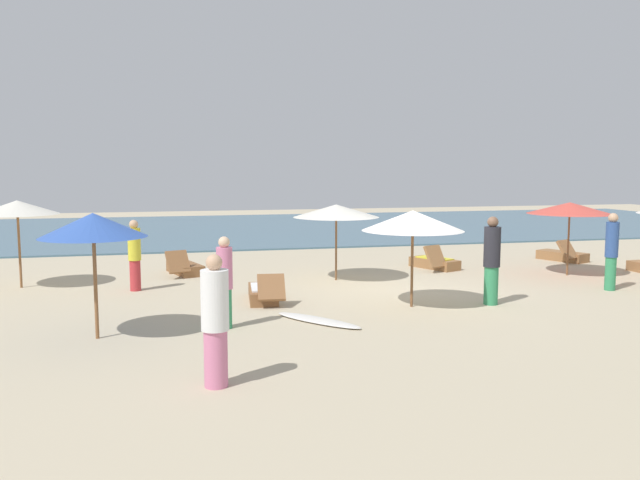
{
  "coord_description": "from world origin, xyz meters",
  "views": [
    {
      "loc": [
        -5.37,
        -13.19,
        2.92
      ],
      "look_at": [
        -1.62,
        2.33,
        1.1
      ],
      "focal_mm": 36.28,
      "sensor_mm": 36.0,
      "label": 1
    }
  ],
  "objects_px": {
    "umbrella_3": "(17,208)",
    "lounger_6": "(434,262)",
    "person_1": "(492,260)",
    "person_4": "(612,251)",
    "umbrella_6": "(570,208)",
    "person_3": "(225,282)",
    "person_2": "(215,321)",
    "umbrella_5": "(93,225)",
    "lounger_1": "(563,255)",
    "umbrella_2": "(413,221)",
    "umbrella_4": "(336,211)",
    "surfboard": "(318,320)",
    "person_0": "(135,255)",
    "lounger_4": "(185,268)",
    "lounger_2": "(264,293)"
  },
  "relations": [
    {
      "from": "umbrella_4",
      "to": "surfboard",
      "type": "height_order",
      "value": "umbrella_4"
    },
    {
      "from": "person_3",
      "to": "lounger_2",
      "type": "bearing_deg",
      "value": 64.69
    },
    {
      "from": "surfboard",
      "to": "umbrella_2",
      "type": "bearing_deg",
      "value": 20.84
    },
    {
      "from": "umbrella_5",
      "to": "person_2",
      "type": "bearing_deg",
      "value": -58.67
    },
    {
      "from": "umbrella_2",
      "to": "lounger_2",
      "type": "bearing_deg",
      "value": 155.98
    },
    {
      "from": "lounger_6",
      "to": "person_0",
      "type": "relative_size",
      "value": 1.03
    },
    {
      "from": "umbrella_5",
      "to": "lounger_4",
      "type": "bearing_deg",
      "value": 75.46
    },
    {
      "from": "surfboard",
      "to": "person_1",
      "type": "bearing_deg",
      "value": 9.51
    },
    {
      "from": "person_1",
      "to": "umbrella_2",
      "type": "bearing_deg",
      "value": 173.91
    },
    {
      "from": "lounger_6",
      "to": "person_1",
      "type": "distance_m",
      "value": 4.93
    },
    {
      "from": "lounger_4",
      "to": "person_1",
      "type": "bearing_deg",
      "value": -41.61
    },
    {
      "from": "umbrella_3",
      "to": "lounger_6",
      "type": "height_order",
      "value": "umbrella_3"
    },
    {
      "from": "person_2",
      "to": "umbrella_5",
      "type": "bearing_deg",
      "value": 121.33
    },
    {
      "from": "umbrella_4",
      "to": "person_1",
      "type": "relative_size",
      "value": 1.17
    },
    {
      "from": "lounger_1",
      "to": "umbrella_2",
      "type": "bearing_deg",
      "value": -144.08
    },
    {
      "from": "umbrella_2",
      "to": "lounger_4",
      "type": "xyz_separation_m",
      "value": [
        -4.48,
        5.33,
        -1.64
      ]
    },
    {
      "from": "umbrella_6",
      "to": "person_3",
      "type": "distance_m",
      "value": 10.22
    },
    {
      "from": "umbrella_6",
      "to": "person_3",
      "type": "xyz_separation_m",
      "value": [
        -9.51,
        -3.61,
        -0.96
      ]
    },
    {
      "from": "umbrella_3",
      "to": "lounger_6",
      "type": "bearing_deg",
      "value": 1.95
    },
    {
      "from": "lounger_4",
      "to": "person_0",
      "type": "xyz_separation_m",
      "value": [
        -1.2,
        -2.13,
        0.69
      ]
    },
    {
      "from": "umbrella_2",
      "to": "lounger_4",
      "type": "bearing_deg",
      "value": 130.08
    },
    {
      "from": "person_3",
      "to": "person_2",
      "type": "bearing_deg",
      "value": -97.52
    },
    {
      "from": "person_0",
      "to": "umbrella_5",
      "type": "bearing_deg",
      "value": -96.14
    },
    {
      "from": "person_1",
      "to": "lounger_4",
      "type": "bearing_deg",
      "value": 138.39
    },
    {
      "from": "umbrella_4",
      "to": "umbrella_6",
      "type": "xyz_separation_m",
      "value": [
        6.26,
        -0.75,
        0.02
      ]
    },
    {
      "from": "umbrella_4",
      "to": "person_3",
      "type": "height_order",
      "value": "umbrella_4"
    },
    {
      "from": "umbrella_3",
      "to": "person_0",
      "type": "relative_size",
      "value": 1.26
    },
    {
      "from": "umbrella_2",
      "to": "lounger_6",
      "type": "bearing_deg",
      "value": 61.23
    },
    {
      "from": "person_1",
      "to": "person_4",
      "type": "relative_size",
      "value": 1.02
    },
    {
      "from": "lounger_2",
      "to": "person_1",
      "type": "relative_size",
      "value": 0.93
    },
    {
      "from": "lounger_2",
      "to": "lounger_4",
      "type": "distance_m",
      "value": 4.32
    },
    {
      "from": "lounger_2",
      "to": "umbrella_3",
      "type": "bearing_deg",
      "value": 151.78
    },
    {
      "from": "umbrella_2",
      "to": "person_3",
      "type": "bearing_deg",
      "value": -167.22
    },
    {
      "from": "person_4",
      "to": "person_3",
      "type": "bearing_deg",
      "value": -170.76
    },
    {
      "from": "umbrella_4",
      "to": "surfboard",
      "type": "distance_m",
      "value": 4.89
    },
    {
      "from": "lounger_6",
      "to": "umbrella_2",
      "type": "bearing_deg",
      "value": -118.77
    },
    {
      "from": "umbrella_2",
      "to": "umbrella_6",
      "type": "relative_size",
      "value": 0.95
    },
    {
      "from": "umbrella_4",
      "to": "surfboard",
      "type": "xyz_separation_m",
      "value": [
        -1.51,
        -4.31,
        -1.76
      ]
    },
    {
      "from": "lounger_2",
      "to": "lounger_4",
      "type": "xyz_separation_m",
      "value": [
        -1.57,
        4.03,
        -0.01
      ]
    },
    {
      "from": "umbrella_6",
      "to": "person_4",
      "type": "xyz_separation_m",
      "value": [
        -0.3,
        -2.11,
        -0.86
      ]
    },
    {
      "from": "umbrella_3",
      "to": "person_3",
      "type": "distance_m",
      "value": 6.88
    },
    {
      "from": "umbrella_6",
      "to": "person_3",
      "type": "height_order",
      "value": "umbrella_6"
    },
    {
      "from": "umbrella_5",
      "to": "person_0",
      "type": "distance_m",
      "value": 4.44
    },
    {
      "from": "lounger_4",
      "to": "person_4",
      "type": "relative_size",
      "value": 0.96
    },
    {
      "from": "person_4",
      "to": "person_2",
      "type": "bearing_deg",
      "value": -154.38
    },
    {
      "from": "umbrella_2",
      "to": "umbrella_4",
      "type": "relative_size",
      "value": 0.96
    },
    {
      "from": "lounger_6",
      "to": "lounger_1",
      "type": "bearing_deg",
      "value": 6.1
    },
    {
      "from": "lounger_2",
      "to": "person_3",
      "type": "distance_m",
      "value": 2.53
    },
    {
      "from": "umbrella_6",
      "to": "person_1",
      "type": "bearing_deg",
      "value": -142.92
    },
    {
      "from": "umbrella_5",
      "to": "lounger_6",
      "type": "bearing_deg",
      "value": 33.3
    }
  ]
}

